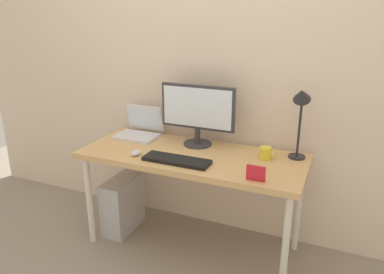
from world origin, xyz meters
The scene contains 11 objects.
ground_plane centered at (0.00, 0.00, 0.00)m, with size 6.00×6.00×0.00m, color gray.
back_wall centered at (0.00, 0.37, 1.30)m, with size 4.40×0.04×2.60m, color beige.
desk centered at (0.00, 0.00, 0.65)m, with size 1.52×0.62×0.72m.
monitor centered at (-0.03, 0.18, 0.97)m, with size 0.54×0.20×0.44m.
laptop centered at (-0.52, 0.20, 0.78)m, with size 0.32×0.27×0.23m.
desk_lamp centered at (0.66, 0.18, 1.07)m, with size 0.11×0.16×0.49m.
keyboard centered at (-0.03, -0.17, 0.73)m, with size 0.44×0.14×0.02m, color black.
mouse centered at (-0.33, -0.17, 0.73)m, with size 0.06×0.09×0.03m, color silver.
coffee_mug centered at (0.47, 0.10, 0.76)m, with size 0.11×0.08×0.08m.
photo_frame centered at (0.50, -0.24, 0.77)m, with size 0.11×0.02×0.09m, color red.
computer_tower centered at (-0.58, -0.02, 0.21)m, with size 0.18×0.36×0.42m, color #B2B2B7.
Camera 1 is at (0.94, -2.17, 1.65)m, focal length 35.10 mm.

